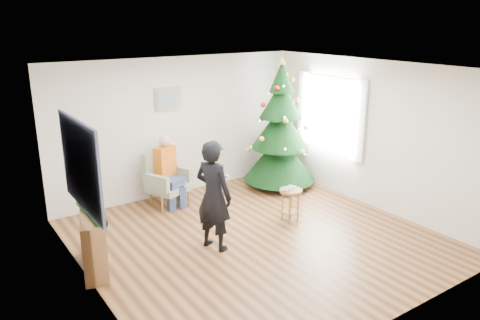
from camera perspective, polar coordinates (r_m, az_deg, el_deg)
floor at (r=7.33m, az=2.04°, el=-9.53°), size 5.00×5.00×0.00m
ceiling at (r=6.59m, az=2.28°, el=11.14°), size 5.00×5.00×0.00m
wall_back at (r=8.91m, az=-7.49°, el=4.07°), size 5.00×0.00×5.00m
wall_front at (r=5.18m, az=18.95°, el=-6.33°), size 5.00×0.00×5.00m
wall_left at (r=5.79m, az=-18.20°, el=-3.79°), size 0.00×5.00×5.00m
wall_right at (r=8.53m, az=15.80°, el=2.98°), size 0.00×5.00×5.00m
window_panel at (r=9.12m, az=10.97°, el=5.48°), size 0.04×1.30×1.40m
curtains at (r=9.09m, az=10.84°, el=5.46°), size 0.05×1.75×1.50m
christmas_tree at (r=9.23m, az=4.95°, el=3.72°), size 1.43×1.43×2.58m
stool at (r=7.84m, az=6.16°, el=-5.48°), size 0.37×0.37×0.56m
laptop at (r=7.74m, az=6.23°, el=-3.52°), size 0.36×0.29×0.02m
armchair at (r=8.58m, az=-8.93°, el=-3.09°), size 0.86×0.84×0.97m
seated_person at (r=8.45m, az=-8.73°, el=-1.28°), size 0.49×0.63×1.28m
standing_man at (r=6.74m, az=-3.25°, el=-4.36°), size 0.58×0.70×1.64m
game_controller at (r=6.70m, az=-1.87°, el=-1.95°), size 0.08×0.13×0.04m
console at (r=6.63m, az=-17.35°, el=-9.49°), size 0.56×1.04×0.80m
garland at (r=6.46m, az=-17.68°, el=-6.15°), size 0.14×0.90×0.14m
tapestry at (r=6.00m, az=-18.89°, el=-0.62°), size 0.03×1.50×1.15m
framed_picture at (r=8.69m, az=-8.69°, el=7.38°), size 0.52×0.05×0.42m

